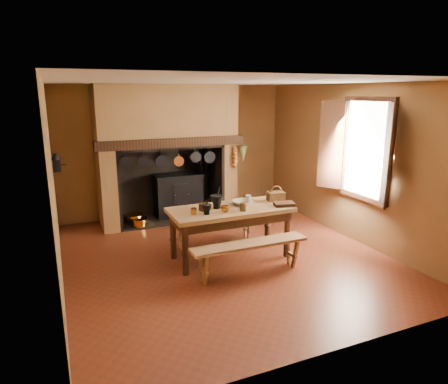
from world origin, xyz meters
The scene contains 28 objects.
floor centered at (0.00, 0.00, 0.00)m, with size 5.50×5.50×0.00m, color #622917.
ceiling centered at (0.00, 0.00, 2.80)m, with size 5.50×5.50×0.00m, color silver.
back_wall centered at (0.00, 2.75, 1.40)m, with size 5.00×0.02×2.80m, color #93633A.
wall_left centered at (-2.50, 0.00, 1.40)m, with size 0.02×5.50×2.80m, color #93633A.
wall_right centered at (2.50, 0.00, 1.40)m, with size 0.02×5.50×2.80m, color #93633A.
wall_front centered at (0.00, -2.75, 1.40)m, with size 5.00×0.02×2.80m, color #93633A.
chimney_breast centered at (-0.30, 2.31, 1.81)m, with size 2.95×0.96×2.80m.
iron_range centered at (-0.04, 2.45, 0.48)m, with size 1.12×0.55×1.60m.
hearth_pans centered at (-1.05, 2.22, 0.09)m, with size 0.51×0.62×0.20m.
hanging_pans centered at (-0.34, 1.81, 1.36)m, with size 1.92×0.29×0.27m.
onion_string centered at (1.00, 1.79, 1.33)m, with size 0.12×0.10×0.46m, color #A6461E, non-canonical shape.
herb_bunch centered at (1.18, 1.79, 1.38)m, with size 0.20×0.20×0.35m, color #5D6831.
window centered at (2.35, -0.40, 1.70)m, with size 0.39×1.75×1.76m.
wall_coffee_mill centered at (-2.42, 1.55, 1.52)m, with size 0.23×0.16×0.31m.
work_table centered at (0.07, -0.08, 0.72)m, with size 1.96×0.87×0.85m.
bench_front centered at (0.07, -0.77, 0.38)m, with size 1.79×0.31×0.50m.
bench_back centered at (0.07, 0.59, 0.33)m, with size 1.56×0.27×0.44m.
mortar_large centered at (-0.14, -0.01, 0.97)m, with size 0.21×0.21×0.35m.
mortar_small centered at (-0.40, -0.25, 0.94)m, with size 0.15×0.15×0.26m.
coffee_grinder centered at (-0.38, -0.05, 0.91)m, with size 0.16×0.13×0.17m.
brass_mug_a centered at (-0.59, -0.19, 0.90)m, with size 0.09×0.09×0.10m, color #B87B2A.
brass_mug_b centered at (0.49, 0.22, 0.90)m, with size 0.09×0.09×0.10m, color #B87B2A.
mixing_bowl centered at (0.31, 0.01, 0.89)m, with size 0.31×0.31×0.08m, color tan.
stoneware_crock centered at (0.18, -0.31, 0.92)m, with size 0.11×0.11×0.13m, color brown.
glass_jar centered at (0.43, 0.00, 0.93)m, with size 0.09×0.09×0.15m, color beige.
wicker_basket centered at (0.95, 0.01, 0.94)m, with size 0.31×0.24×0.27m.
wooden_tray centered at (0.92, -0.31, 0.88)m, with size 0.32×0.23×0.05m, color #381B11.
brass_cup centered at (-0.11, -0.26, 0.90)m, with size 0.13×0.13×0.10m, color #B87B2A.
Camera 1 is at (-2.44, -5.66, 2.65)m, focal length 32.00 mm.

